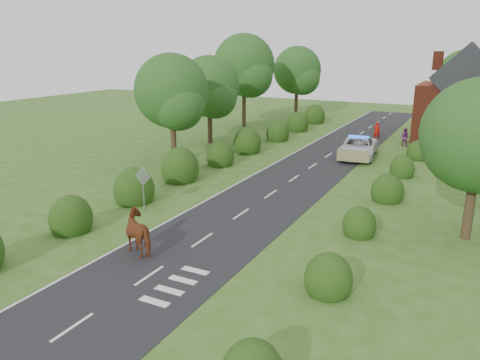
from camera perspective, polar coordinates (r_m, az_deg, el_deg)
The scene contains 16 objects.
ground at distance 22.28m, azimuth -4.62°, elevation -7.34°, with size 120.00×120.00×0.00m, color #335E18.
road at distance 35.21m, azimuth 8.34°, elevation 1.36°, with size 6.00×70.00×0.02m, color black.
road_markings at distance 33.88m, azimuth 4.63°, elevation 0.92°, with size 4.96×70.00×0.01m.
hedgerow_left at distance 34.78m, azimuth -3.63°, elevation 2.57°, with size 2.75×50.41×3.00m.
hedgerow_right at distance 29.99m, azimuth 17.92°, elevation -0.78°, with size 2.10×45.78×2.10m.
tree_left_a at distance 35.91m, azimuth -8.13°, elevation 10.30°, with size 5.74×5.60×8.38m.
tree_left_b at distance 43.44m, azimuth -3.58°, elevation 11.00°, with size 5.74×5.60×8.07m.
tree_left_c at distance 52.77m, azimuth 0.70°, elevation 13.52°, with size 6.97×6.80×10.22m.
tree_left_d at distance 61.02m, azimuth 7.16°, elevation 12.90°, with size 6.15×6.00×8.89m.
tree_right_c at distance 55.28m, azimuth 26.03°, elevation 10.83°, with size 6.15×6.00×8.58m.
road_sign at distance 26.03m, azimuth -11.76°, elevation -0.30°, with size 1.06×0.08×2.53m.
house at distance 47.58m, azimuth 25.71°, elevation 8.38°, with size 8.00×7.40×9.17m.
cow at distance 21.14m, azimuth -11.88°, elevation -6.60°, with size 1.20×2.28×1.62m, color #5B2015.
police_van at distance 39.57m, azimuth 14.20°, elevation 3.86°, with size 3.36×6.21×1.79m.
pedestrian_red at distance 47.44m, azimuth 16.33°, elevation 5.76°, with size 0.65×0.43×1.79m, color #B1120A.
pedestrian_purple at distance 45.21m, azimuth 19.43°, elevation 4.94°, with size 0.82×0.64×1.69m, color #58215D.
Camera 1 is at (10.94, -17.30, 8.81)m, focal length 35.00 mm.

